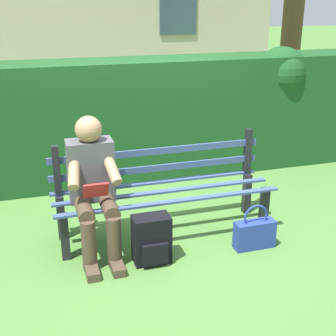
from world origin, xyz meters
TOP-DOWN VIEW (x-y plane):
  - ground at (0.00, 0.00)m, footprint 60.00×60.00m
  - park_bench at (0.00, -0.08)m, footprint 1.99×0.52m
  - person_seated at (0.64, 0.10)m, footprint 0.44×0.73m
  - hedge_backdrop at (-0.30, -1.54)m, footprint 5.56×0.77m
  - backpack at (0.24, 0.43)m, footprint 0.30×0.26m
  - handbag at (-0.67, 0.48)m, footprint 0.36×0.12m

SIDE VIEW (x-z plane):
  - ground at x=0.00m, z-range 0.00..0.00m
  - handbag at x=-0.67m, z-range -0.07..0.34m
  - backpack at x=0.24m, z-range 0.00..0.40m
  - park_bench at x=0.00m, z-range -0.01..0.86m
  - person_seated at x=0.64m, z-range 0.03..1.19m
  - hedge_backdrop at x=-0.30m, z-range -0.02..1.48m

